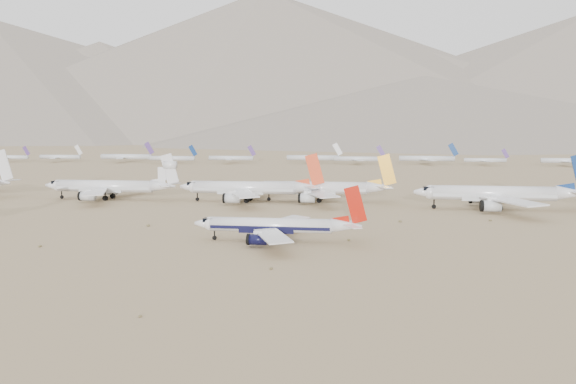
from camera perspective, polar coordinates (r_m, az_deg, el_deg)
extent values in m
plane|color=#896F50|center=(135.35, -4.25, -4.84)|extent=(7000.00, 7000.00, 0.00)
cylinder|color=silver|center=(132.06, -1.80, -3.37)|extent=(28.82, 3.41, 3.41)
cube|color=black|center=(132.13, -1.80, -3.56)|extent=(28.25, 3.46, 0.77)
sphere|color=silver|center=(135.21, -7.85, -3.20)|extent=(3.41, 3.41, 3.41)
cube|color=black|center=(135.19, -8.06, -2.80)|extent=(2.39, 2.21, 0.85)
cone|color=silver|center=(130.24, 5.96, -3.43)|extent=(7.21, 3.41, 3.41)
cube|color=silver|center=(121.99, -1.57, -4.47)|extent=(11.13, 17.54, 0.53)
cube|color=silver|center=(126.87, 6.54, -3.50)|extent=(4.58, 5.98, 0.20)
cylinder|color=black|center=(125.88, -3.07, -4.85)|extent=(4.00, 2.45, 2.45)
cube|color=silver|center=(141.67, -0.23, -2.95)|extent=(11.13, 17.54, 0.53)
cube|color=silver|center=(133.40, 6.61, -3.02)|extent=(4.58, 5.98, 0.20)
cylinder|color=black|center=(139.57, -1.96, -3.74)|extent=(4.00, 2.45, 2.45)
cube|color=#B41204|center=(129.44, 6.87, -1.27)|extent=(5.46, 0.27, 9.00)
cylinder|color=black|center=(135.58, -7.48, -4.63)|extent=(1.02, 0.43, 1.02)
cylinder|color=black|center=(130.13, -1.45, -4.95)|extent=(1.43, 0.85, 1.43)
cylinder|color=black|center=(134.76, -1.12, -4.56)|extent=(1.43, 0.85, 1.43)
cylinder|color=silver|center=(195.80, 20.06, -0.10)|extent=(39.68, 4.81, 4.81)
cube|color=silver|center=(195.87, 20.06, -0.28)|extent=(38.89, 4.88, 1.08)
sphere|color=silver|center=(192.58, 14.28, -0.02)|extent=(4.81, 4.81, 4.81)
cube|color=black|center=(192.37, 14.08, 0.38)|extent=(3.37, 3.13, 1.20)
cone|color=silver|center=(202.38, 26.87, -0.10)|extent=(9.92, 4.81, 4.81)
cube|color=silver|center=(183.07, 21.90, -0.87)|extent=(15.33, 24.15, 0.75)
cylinder|color=silver|center=(186.17, 19.99, -1.35)|extent=(5.51, 3.46, 3.46)
cube|color=silver|center=(210.12, 20.07, 0.08)|extent=(15.33, 24.15, 0.75)
cube|color=silver|center=(207.26, 26.97, 0.19)|extent=(6.30, 8.24, 0.29)
cylinder|color=silver|center=(205.24, 18.86, -0.63)|extent=(5.51, 3.46, 3.46)
cylinder|color=black|center=(193.30, 14.60, -1.44)|extent=(1.44, 0.60, 1.44)
cylinder|color=black|center=(193.43, 20.70, -1.55)|extent=(2.02, 1.20, 2.02)
cylinder|color=black|center=(199.95, 20.27, -1.29)|extent=(2.02, 1.20, 2.02)
cylinder|color=silver|center=(205.09, 2.84, 0.45)|extent=(37.07, 4.50, 4.50)
cube|color=silver|center=(205.15, 2.84, 0.29)|extent=(36.33, 4.57, 1.01)
sphere|color=silver|center=(207.54, -2.27, 0.52)|extent=(4.50, 4.50, 4.50)
cube|color=black|center=(207.53, -2.45, 0.87)|extent=(3.15, 2.93, 1.13)
cone|color=silver|center=(204.33, 9.25, 0.45)|extent=(9.27, 4.50, 4.50)
cube|color=silver|center=(192.00, 3.34, -0.19)|extent=(14.32, 22.56, 0.70)
cube|color=silver|center=(200.07, 9.80, 0.48)|extent=(5.88, 7.69, 0.27)
cylinder|color=silver|center=(196.53, 2.00, -0.63)|extent=(5.15, 3.24, 3.24)
cube|color=silver|center=(217.90, 3.89, 0.58)|extent=(14.32, 22.56, 0.70)
cube|color=silver|center=(208.59, 9.72, 0.71)|extent=(5.88, 7.69, 0.27)
cylinder|color=silver|center=(214.66, 2.50, -0.04)|extent=(5.15, 3.24, 3.24)
cube|color=gold|center=(203.86, 10.01, 2.23)|extent=(7.03, 0.36, 11.58)
cylinder|color=black|center=(207.84, -1.96, -0.72)|extent=(1.35, 0.56, 1.35)
cylinder|color=black|center=(202.32, 3.19, -0.84)|extent=(1.89, 1.13, 1.89)
cylinder|color=black|center=(208.56, 3.33, -0.62)|extent=(1.89, 1.13, 1.89)
cylinder|color=silver|center=(204.84, -4.49, 0.46)|extent=(37.56, 4.59, 4.59)
cube|color=silver|center=(204.90, -4.49, 0.30)|extent=(36.81, 4.66, 1.03)
sphere|color=silver|center=(209.66, -9.51, 0.53)|extent=(4.59, 4.59, 4.59)
cube|color=black|center=(209.74, -9.70, 0.87)|extent=(3.21, 2.98, 1.15)
cone|color=silver|center=(201.12, 1.98, 0.46)|extent=(9.39, 4.59, 4.59)
cube|color=silver|center=(191.44, -4.49, -0.19)|extent=(14.51, 22.86, 0.71)
cube|color=silver|center=(196.59, 2.38, 0.50)|extent=(5.96, 7.79, 0.28)
cylinder|color=silver|center=(196.62, -5.66, -0.64)|extent=(5.22, 3.31, 3.31)
cube|color=silver|center=(217.25, -3.00, 0.59)|extent=(14.51, 22.86, 0.71)
cube|color=silver|center=(205.19, 2.61, 0.74)|extent=(5.96, 7.79, 0.28)
cylinder|color=silver|center=(214.63, -4.50, -0.04)|extent=(5.22, 3.31, 3.31)
cube|color=#E3421E|center=(200.31, 2.73, 2.31)|extent=(7.12, 0.37, 11.73)
cylinder|color=black|center=(209.83, -9.19, -0.72)|extent=(1.38, 0.57, 1.38)
cylinder|color=black|center=(201.88, -4.25, -0.86)|extent=(1.93, 1.15, 1.93)
cylinder|color=black|center=(208.12, -3.87, -0.64)|extent=(1.93, 1.15, 1.93)
cylinder|color=silver|center=(222.07, -18.12, 0.58)|extent=(37.20, 4.45, 4.45)
cube|color=silver|center=(222.12, -18.12, 0.44)|extent=(36.46, 4.52, 1.00)
sphere|color=silver|center=(230.82, -22.28, 0.63)|extent=(4.45, 4.45, 4.45)
cube|color=black|center=(231.05, -22.43, 0.93)|extent=(3.12, 2.90, 1.11)
cone|color=silver|center=(212.97, -12.55, 0.60)|extent=(9.30, 4.45, 4.45)
cube|color=silver|center=(209.22, -18.97, 0.00)|extent=(14.37, 22.64, 0.69)
cube|color=silver|center=(208.29, -12.50, 0.63)|extent=(5.91, 7.72, 0.27)
cylinder|color=silver|center=(215.15, -19.66, -0.40)|extent=(5.17, 3.21, 3.21)
cube|color=silver|center=(232.72, -16.07, 0.70)|extent=(14.37, 22.64, 0.69)
cube|color=silver|center=(216.30, -11.71, 0.85)|extent=(5.91, 7.72, 0.27)
cylinder|color=silver|center=(231.45, -17.57, 0.13)|extent=(5.17, 3.21, 3.21)
cube|color=silver|center=(211.55, -11.94, 2.32)|extent=(7.05, 0.36, 11.62)
cylinder|color=silver|center=(211.37, -11.88, 2.71)|extent=(4.65, 2.89, 2.89)
cylinder|color=black|center=(230.71, -21.99, -0.48)|extent=(1.34, 0.56, 1.34)
cylinder|color=black|center=(219.04, -18.08, -0.60)|extent=(1.87, 1.11, 1.87)
cylinder|color=black|center=(224.63, -17.38, -0.41)|extent=(1.87, 1.11, 1.87)
cube|color=silver|center=(245.24, -26.41, 1.08)|extent=(6.25, 8.17, 0.29)
cube|color=silver|center=(240.61, -26.93, 2.45)|extent=(7.46, 0.39, 12.29)
cylinder|color=silver|center=(510.51, -26.46, 3.18)|extent=(32.17, 3.18, 3.18)
cube|color=#50347B|center=(501.93, -25.05, 3.82)|extent=(6.41, 0.32, 8.07)
cube|color=silver|center=(503.69, -26.99, 3.07)|extent=(8.48, 14.81, 0.32)
cube|color=silver|center=(517.43, -25.93, 3.19)|extent=(8.48, 14.81, 0.32)
cylinder|color=silver|center=(497.28, -22.15, 3.33)|extent=(34.72, 3.43, 3.43)
cube|color=silver|center=(489.09, -20.51, 4.03)|extent=(6.92, 0.34, 8.71)
cube|color=silver|center=(489.55, -22.67, 3.20)|extent=(9.15, 15.98, 0.34)
cube|color=silver|center=(505.09, -21.63, 3.33)|extent=(9.15, 15.98, 0.34)
cylinder|color=silver|center=(474.95, -16.12, 3.47)|extent=(42.17, 4.17, 4.17)
cube|color=#50347B|center=(466.96, -13.92, 4.35)|extent=(8.40, 0.42, 10.58)
cube|color=silver|center=(465.04, -16.67, 3.32)|extent=(11.11, 19.41, 0.42)
cube|color=silver|center=(484.95, -15.60, 3.47)|extent=(11.11, 19.41, 0.42)
cylinder|color=silver|center=(446.00, -11.72, 3.38)|extent=(36.28, 3.59, 3.59)
cube|color=navy|center=(440.31, -9.64, 4.17)|extent=(7.23, 0.36, 9.10)
cube|color=silver|center=(437.21, -12.13, 3.24)|extent=(9.56, 16.70, 0.36)
cube|color=silver|center=(454.88, -11.32, 3.37)|extent=(9.56, 16.70, 0.36)
cylinder|color=silver|center=(442.83, -5.81, 3.45)|extent=(35.29, 3.49, 3.49)
cube|color=#50347B|center=(438.94, -3.71, 4.22)|extent=(7.03, 0.35, 8.85)
cube|color=silver|center=(434.00, -6.10, 3.32)|extent=(9.30, 16.24, 0.35)
cube|color=silver|center=(451.72, -5.54, 3.44)|extent=(9.30, 16.24, 0.35)
cylinder|color=silver|center=(439.69, 2.54, 3.49)|extent=(40.84, 4.04, 4.04)
cube|color=silver|center=(438.03, 5.06, 4.36)|extent=(8.13, 0.40, 10.24)
cube|color=silver|center=(429.21, 2.41, 3.34)|extent=(10.76, 18.80, 0.40)
cube|color=silver|center=(450.23, 2.67, 3.48)|extent=(10.76, 18.80, 0.40)
cylinder|color=silver|center=(431.02, 7.11, 3.36)|extent=(36.47, 3.60, 3.60)
cube|color=#50347B|center=(430.86, 9.41, 4.14)|extent=(7.26, 0.36, 9.15)
cube|color=silver|center=(421.63, 7.10, 3.23)|extent=(9.61, 16.79, 0.36)
cube|color=silver|center=(440.47, 7.13, 3.36)|extent=(9.61, 16.79, 0.36)
cylinder|color=silver|center=(440.30, 13.91, 3.32)|extent=(41.36, 4.09, 4.09)
cube|color=navy|center=(442.47, 16.44, 4.16)|extent=(8.24, 0.41, 10.37)
cube|color=silver|center=(429.70, 14.05, 3.17)|extent=(10.90, 19.04, 0.41)
cube|color=silver|center=(450.97, 13.76, 3.31)|extent=(10.90, 19.04, 0.41)
cylinder|color=silver|center=(439.39, 19.39, 3.07)|extent=(30.07, 2.97, 2.97)
cube|color=#50347B|center=(442.19, 21.21, 3.67)|extent=(5.99, 0.30, 7.54)
cube|color=silver|center=(431.80, 19.59, 2.95)|extent=(7.92, 13.84, 0.30)
cube|color=silver|center=(447.03, 19.19, 3.07)|extent=(7.92, 13.84, 0.30)
cylinder|color=silver|center=(449.98, 26.52, 2.87)|extent=(36.34, 3.59, 3.59)
cube|color=silver|center=(441.12, 26.91, 2.72)|extent=(9.57, 16.73, 0.36)
cube|color=silver|center=(458.92, 26.15, 2.88)|extent=(9.57, 16.73, 0.36)
cone|color=slate|center=(1885.85, -18.45, 9.78)|extent=(1800.00, 1800.00, 300.00)
cone|color=slate|center=(1860.88, -2.37, 12.77)|extent=(2444.00, 2444.00, 470.00)
cone|color=slate|center=(1621.66, 14.16, 9.46)|extent=(1824.00, 1824.00, 240.00)
cone|color=slate|center=(1429.32, -22.90, 6.70)|extent=(855.00, 855.00, 95.00)
cone|color=slate|center=(1236.59, 13.69, 8.19)|extent=(1260.00, 1260.00, 140.00)
ellipsoid|color=brown|center=(138.14, -23.89, -5.03)|extent=(0.84, 0.84, 0.46)
ellipsoid|color=brown|center=(157.74, -14.01, -3.30)|extent=(0.98, 0.98, 0.54)
ellipsoid|color=brown|center=(83.32, -14.79, -12.08)|extent=(0.56, 0.56, 0.31)
ellipsoid|color=brown|center=(106.77, -1.74, -7.75)|extent=(0.70, 0.70, 0.39)
ellipsoid|color=brown|center=(133.97, 6.19, -4.86)|extent=(0.84, 0.84, 0.46)
ellipsoid|color=brown|center=(163.07, 11.33, -2.92)|extent=(0.98, 0.98, 0.54)
ellipsoid|color=brown|center=(172.07, 19.85, -2.70)|extent=(0.96, 0.96, 0.53)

